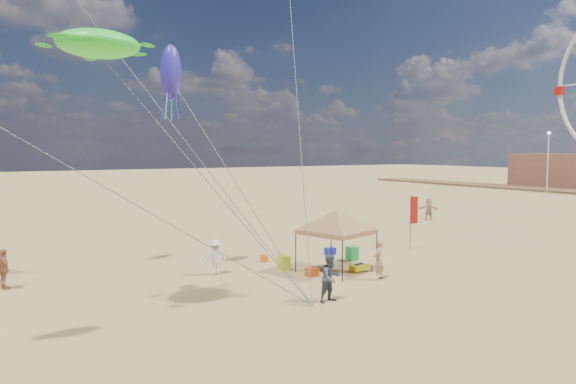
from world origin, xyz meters
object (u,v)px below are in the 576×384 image
chair_green (352,253)px  person_near_c (215,257)px  person_near_a (379,260)px  cooler_blue (330,251)px  feather_flag (413,213)px  person_far_a (4,269)px  lamp_north (548,152)px  person_near_b (331,278)px  canopy_tent (337,212)px  chair_yellow (284,263)px  person_far_c (429,209)px  beach_cart (360,267)px  cooler_red (312,272)px

chair_green → person_near_c: (-7.30, 0.84, 0.46)m
person_near_a → cooler_blue: bearing=-129.0°
feather_flag → person_near_c: (-12.11, 0.35, -1.27)m
person_far_a → lamp_north: 67.31m
feather_flag → person_far_a: 20.67m
cooler_blue → chair_green: 1.74m
person_near_a → lamp_north: size_ratio=0.22×
chair_green → person_near_b: 7.57m
canopy_tent → chair_yellow: bearing=143.2°
canopy_tent → person_far_c: canopy_tent is taller
person_far_a → lamp_north: bearing=-92.1°
canopy_tent → person_far_a: canopy_tent is taller
chair_yellow → person_far_c: bearing=24.9°
chair_green → person_near_a: bearing=-112.0°
chair_yellow → person_near_b: person_near_b is taller
person_far_a → lamp_north: (64.95, 17.03, 4.67)m
canopy_tent → cooler_blue: bearing=58.0°
person_near_b → chair_yellow: bearing=71.8°
lamp_north → chair_green: bearing=-157.9°
person_far_a → person_near_c: bearing=-121.1°
canopy_tent → person_near_b: size_ratio=2.87×
person_near_c → person_far_c: 23.59m
person_near_c → person_far_a: size_ratio=0.95×
person_near_c → cooler_blue: bearing=-171.2°
cooler_blue → beach_cart: bearing=-106.4°
feather_flag → cooler_blue: 5.44m
chair_green → beach_cart: bearing=-120.5°
lamp_north → person_far_a: bearing=-165.3°
chair_yellow → lamp_north: size_ratio=0.08×
beach_cart → chair_yellow: bearing=144.7°
person_near_c → chair_yellow: bearing=164.6°
canopy_tent → person_near_a: size_ratio=2.93×
canopy_tent → cooler_red: 3.00m
cooler_blue → person_near_a: (-1.39, -5.50, 0.70)m
person_near_b → person_near_a: bearing=16.5°
chair_yellow → chair_green: bearing=1.6°
chair_green → person_near_a: 4.11m
chair_yellow → lamp_north: bearing=20.6°
feather_flag → chair_yellow: (-9.01, -0.60, -1.73)m
lamp_north → chair_yellow: bearing=-159.4°
chair_green → lamp_north: size_ratio=0.08×
chair_yellow → person_far_c: 21.09m
beach_cart → person_near_b: person_near_b is taller
feather_flag → person_near_b: 11.74m
cooler_blue → chair_green: size_ratio=0.77×
canopy_tent → cooler_red: (-1.48, -0.15, -2.61)m
beach_cart → person_near_c: bearing=153.3°
chair_green → person_far_a: bearing=169.3°
feather_flag → chair_green: size_ratio=4.45×
beach_cart → person_far_c: size_ratio=0.50×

